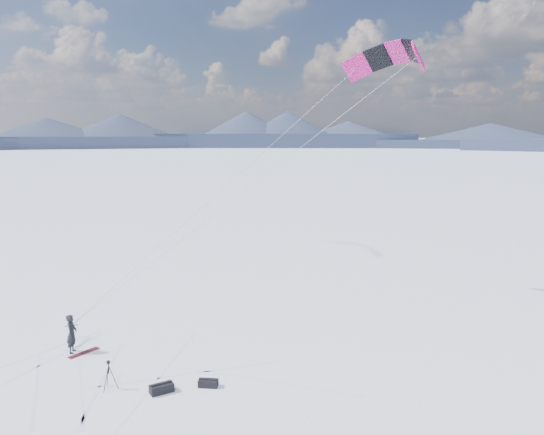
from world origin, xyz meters
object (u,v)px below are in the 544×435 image
object	(u,v)px
tripod	(109,371)
gear_bag_a	(162,388)
snowkiter	(73,352)
snowboard	(84,353)
gear_bag_b	(208,383)

from	to	relation	value
tripod	gear_bag_a	distance (m)	2.09
snowkiter	gear_bag_a	distance (m)	5.88
gear_bag_a	tripod	bearing A→B (deg)	142.13
snowboard	gear_bag_b	xyz separation A→B (m)	(4.90, -4.33, 0.13)
snowkiter	gear_bag_b	world-z (taller)	snowkiter
tripod	snowkiter	bearing A→B (deg)	123.04
snowkiter	snowboard	size ratio (longest dim) A/B	1.20
tripod	gear_bag_a	xyz separation A→B (m)	(1.88, -0.71, -0.56)
snowkiter	gear_bag_a	size ratio (longest dim) A/B	1.83
snowkiter	snowboard	distance (m)	0.52
gear_bag_a	gear_bag_b	xyz separation A→B (m)	(1.72, 0.06, -0.02)
snowboard	gear_bag_b	size ratio (longest dim) A/B	1.76
tripod	gear_bag_b	distance (m)	3.71
snowboard	gear_bag_b	distance (m)	6.54
gear_bag_b	snowboard	bearing A→B (deg)	157.63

